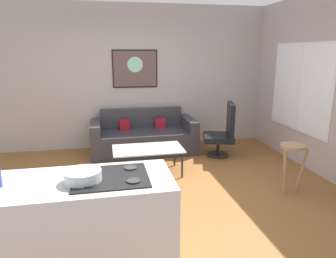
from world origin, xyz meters
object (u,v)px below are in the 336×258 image
object	(u,v)px
couch	(144,138)
mixing_bowl	(83,177)
armchair	(223,132)
bar_stool	(292,156)
wall_painting	(135,69)
coffee_table	(148,150)

from	to	relation	value
couch	mixing_bowl	distance (m)	3.57
armchair	mixing_bowl	world-z (taller)	mixing_bowl
couch	armchair	bearing A→B (deg)	-21.22
couch	bar_stool	distance (m)	2.82
bar_stool	mixing_bowl	world-z (taller)	mixing_bowl
wall_painting	bar_stool	bearing A→B (deg)	-55.65
bar_stool	coffee_table	bearing A→B (deg)	148.74
couch	coffee_table	size ratio (longest dim) A/B	1.80
coffee_table	armchair	distance (m)	1.59
bar_stool	armchair	bearing A→B (deg)	100.64
coffee_table	wall_painting	xyz separation A→B (m)	(-0.02, 1.56, 1.18)
bar_stool	mixing_bowl	distance (m)	2.90
coffee_table	bar_stool	xyz separation A→B (m)	(1.80, -1.09, 0.15)
coffee_table	wall_painting	world-z (taller)	wall_painting
bar_stool	wall_painting	xyz separation A→B (m)	(-1.81, 2.65, 1.03)
wall_painting	armchair	bearing A→B (deg)	-33.34
bar_stool	wall_painting	size ratio (longest dim) A/B	0.79
coffee_table	mixing_bowl	distance (m)	2.47
coffee_table	mixing_bowl	size ratio (longest dim) A/B	3.76
couch	armchair	world-z (taller)	armchair
couch	coffee_table	xyz separation A→B (m)	(-0.07, -1.12, 0.11)
armchair	couch	bearing A→B (deg)	158.78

